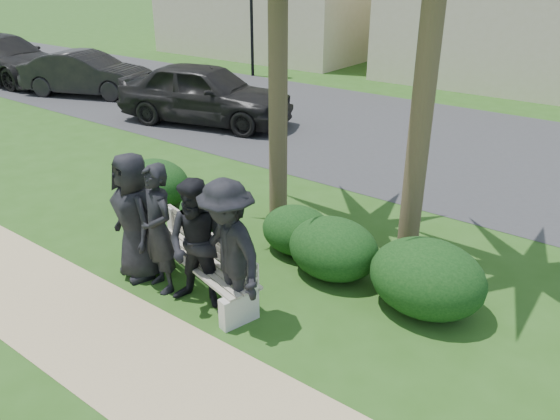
# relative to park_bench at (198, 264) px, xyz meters

# --- Properties ---
(ground) EXTENTS (160.00, 160.00, 0.00)m
(ground) POSITION_rel_park_bench_xyz_m (-0.26, 0.28, -0.36)
(ground) COLOR #285117
(ground) RESTS_ON ground
(footpath) EXTENTS (30.00, 1.60, 0.01)m
(footpath) POSITION_rel_park_bench_xyz_m (-0.26, -1.52, -0.36)
(footpath) COLOR tan
(footpath) RESTS_ON ground
(asphalt_street) EXTENTS (160.00, 8.00, 0.01)m
(asphalt_street) POSITION_rel_park_bench_xyz_m (-0.26, 8.28, -0.36)
(asphalt_street) COLOR #2D2D30
(asphalt_street) RESTS_ON ground
(park_bench) EXTENTS (2.39, 1.07, 0.79)m
(park_bench) POSITION_rel_park_bench_xyz_m (0.00, 0.00, 0.00)
(park_bench) COLOR #A09786
(park_bench) RESTS_ON ground
(man_a) EXTENTS (1.03, 0.81, 1.86)m
(man_a) POSITION_rel_park_bench_xyz_m (-0.90, -0.29, 0.57)
(man_a) COLOR black
(man_a) RESTS_ON ground
(man_b) EXTENTS (0.76, 0.60, 1.83)m
(man_b) POSITION_rel_park_bench_xyz_m (-0.37, -0.33, 0.55)
(man_b) COLOR black
(man_b) RESTS_ON ground
(man_c) EXTENTS (1.01, 0.88, 1.77)m
(man_c) POSITION_rel_park_bench_xyz_m (0.34, -0.28, 0.52)
(man_c) COLOR black
(man_c) RESTS_ON ground
(man_d) EXTENTS (1.37, 1.01, 1.90)m
(man_d) POSITION_rel_park_bench_xyz_m (0.85, -0.28, 0.59)
(man_d) COLOR black
(man_d) RESTS_ON ground
(hedge_a) EXTENTS (1.12, 0.92, 0.73)m
(hedge_a) POSITION_rel_park_bench_xyz_m (-2.71, 1.69, 0.01)
(hedge_a) COLOR black
(hedge_a) RESTS_ON ground
(hedge_b) EXTENTS (1.36, 1.13, 0.89)m
(hedge_b) POSITION_rel_park_bench_xyz_m (-2.65, 1.55, 0.09)
(hedge_b) COLOR black
(hedge_b) RESTS_ON ground
(hedge_c) EXTENTS (1.05, 0.87, 0.69)m
(hedge_c) POSITION_rel_park_bench_xyz_m (-1.17, 1.41, -0.02)
(hedge_c) COLOR black
(hedge_c) RESTS_ON ground
(hedge_d) EXTENTS (1.16, 0.96, 0.76)m
(hedge_d) POSITION_rel_park_bench_xyz_m (0.50, 1.68, 0.02)
(hedge_d) COLOR black
(hedge_d) RESTS_ON ground
(hedge_e) EXTENTS (1.35, 1.12, 0.88)m
(hedge_e) POSITION_rel_park_bench_xyz_m (1.32, 1.42, 0.08)
(hedge_e) COLOR black
(hedge_e) RESTS_ON ground
(hedge_f) EXTENTS (1.52, 1.25, 0.99)m
(hedge_f) POSITION_rel_park_bench_xyz_m (2.74, 1.40, 0.14)
(hedge_f) COLOR black
(hedge_f) RESTS_ON ground
(car_a) EXTENTS (5.24, 3.16, 1.67)m
(car_a) POSITION_rel_park_bench_xyz_m (-5.88, 6.19, 0.48)
(car_a) COLOR black
(car_a) RESTS_ON ground
(car_b) EXTENTS (4.60, 3.05, 1.43)m
(car_b) POSITION_rel_park_bench_xyz_m (-11.48, 6.29, 0.36)
(car_b) COLOR black
(car_b) RESTS_ON ground
(car_c) EXTENTS (5.88, 2.72, 1.67)m
(car_c) POSITION_rel_park_bench_xyz_m (-15.97, 5.86, 0.47)
(car_c) COLOR black
(car_c) RESTS_ON ground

